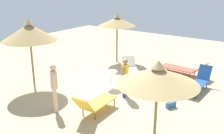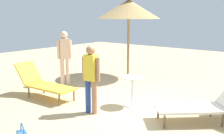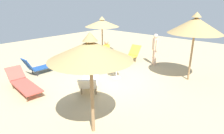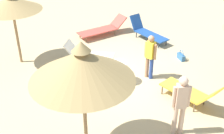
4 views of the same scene
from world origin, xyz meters
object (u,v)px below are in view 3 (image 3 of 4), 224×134
Objects in this scene: parasol_umbrella_center at (102,23)px; person_standing_far_left at (155,47)px; lounge_chair_far_right at (129,56)px; side_table_round at (116,68)px; parasol_umbrella_near_left at (90,51)px; lounge_chair_back at (89,82)px; handbag at (80,62)px; person_standing_near_left at (106,54)px; parasol_umbrella_front at (195,25)px; lounge_chair_near_right at (23,83)px; lounge_chair_edge at (42,66)px.

person_standing_far_left is (3.83, 0.23, -1.06)m from parasol_umbrella_center.
lounge_chair_far_right reaches higher than side_table_round.
parasol_umbrella_near_left is 6.70m from lounge_chair_far_right.
parasol_umbrella_near_left reaches higher than lounge_chair_back.
parasol_umbrella_near_left is 6.36× the size of handbag.
lounge_chair_back is 1.01× the size of person_standing_far_left.
lounge_chair_back is at bearing -63.54° from person_standing_near_left.
parasol_umbrella_front is 6.16m from parasol_umbrella_center.
lounge_chair_near_right is 5.46× the size of handbag.
handbag is at bearing 175.01° from side_table_round.
person_standing_far_left is at bearing 70.35° from lounge_chair_near_right.
lounge_chair_far_right is at bearing 117.89° from parasol_umbrella_near_left.
lounge_chair_near_right is 4.07m from person_standing_near_left.
lounge_chair_edge is at bearing -176.30° from lounge_chair_back.
handbag is at bearing -133.92° from lounge_chair_far_right.
person_standing_far_left is at bearing 61.20° from person_standing_near_left.
handbag is at bearing 143.76° from parasol_umbrella_near_left.
parasol_umbrella_center is at bearing 173.88° from parasol_umbrella_front.
side_table_round is at bearing 91.85° from lounge_chair_back.
parasol_umbrella_front is 3.84m from side_table_round.
lounge_chair_back is 2.66m from lounge_chair_near_right.
person_standing_far_left is at bearing 3.42° from parasol_umbrella_center.
person_standing_near_left reaches higher than lounge_chair_near_right.
lounge_chair_back is 2.39× the size of side_table_round.
parasol_umbrella_center is at bearing 132.36° from parasol_umbrella_near_left.
lounge_chair_near_right is 6.82m from person_standing_far_left.
parasol_umbrella_front reaches higher than person_standing_near_left.
parasol_umbrella_center is 4.93m from lounge_chair_edge.
handbag is (-1.92, -0.18, -0.77)m from person_standing_near_left.
lounge_chair_far_right is at bearing -8.54° from parasol_umbrella_center.
parasol_umbrella_near_left is at bearing -74.88° from person_standing_far_left.
lounge_chair_edge is at bearing 129.09° from lounge_chair_near_right.
side_table_round is (-2.62, -2.02, -1.95)m from parasol_umbrella_front.
parasol_umbrella_near_left is at bearing -36.24° from handbag.
parasol_umbrella_near_left reaches higher than lounge_chair_near_right.
parasol_umbrella_front is 1.70× the size of lounge_chair_back.
parasol_umbrella_center is 3.37× the size of side_table_round.
person_standing_far_left reaches higher than side_table_round.
parasol_umbrella_near_left is 1.55× the size of lounge_chair_back.
side_table_round is (1.02, -0.43, -0.39)m from person_standing_near_left.
handbag is at bearing -141.05° from person_standing_far_left.
lounge_chair_edge is (-2.23, -4.24, -0.05)m from lounge_chair_far_right.
lounge_chair_far_right reaches higher than lounge_chair_back.
parasol_umbrella_near_left is at bearing -39.91° from lounge_chair_back.
handbag is (-4.98, 3.65, -2.16)m from parasol_umbrella_near_left.
lounge_chair_back is 2.48m from person_standing_near_left.
parasol_umbrella_center reaches higher than lounge_chair_far_right.
lounge_chair_far_right is 2.56× the size of side_table_round.
parasol_umbrella_near_left is at bearing -96.14° from parasol_umbrella_front.
parasol_umbrella_front is at bearing 37.67° from side_table_round.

